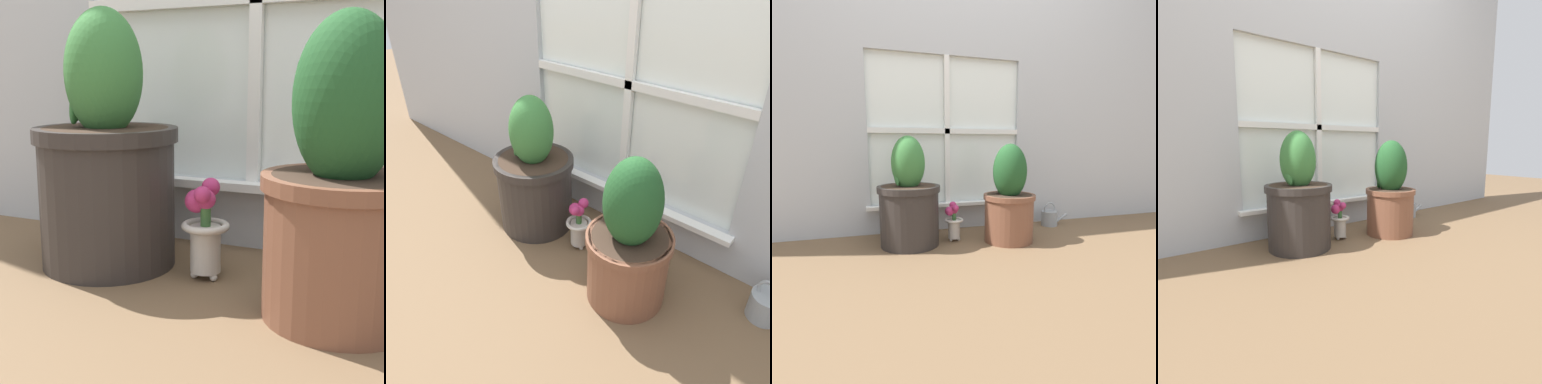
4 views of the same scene
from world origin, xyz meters
The scene contains 5 objects.
ground_plane centered at (0.00, 0.00, 0.00)m, with size 10.00×10.00×0.00m, color brown.
potted_plant_left centered at (-0.31, 0.22, 0.27)m, with size 0.38×0.38×0.68m.
potted_plant_right centered at (0.31, 0.12, 0.26)m, with size 0.33×0.33×0.63m.
flower_vase centered at (-0.03, 0.22, 0.13)m, with size 0.12×0.12×0.25m.
watering_can centered at (0.78, 0.38, 0.06)m, with size 0.22×0.12×0.18m.
Camera 2 is at (0.88, -0.81, 1.19)m, focal length 35.00 mm.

